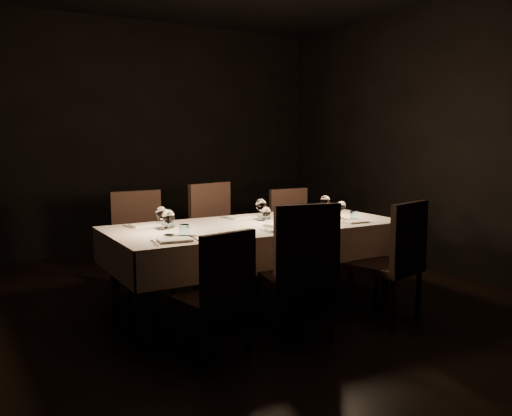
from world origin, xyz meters
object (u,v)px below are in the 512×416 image
dining_table (256,232)px  chair_far_right (294,229)px  chair_near_right (395,257)px  chair_near_left (219,289)px  chair_near_center (299,267)px  chair_far_center (218,232)px  chair_far_left (141,240)px

dining_table → chair_far_right: size_ratio=2.66×
dining_table → chair_near_right: (0.80, -0.85, -0.14)m
chair_near_left → chair_near_center: size_ratio=0.86×
dining_table → chair_near_left: chair_near_left is taller
dining_table → chair_far_center: (0.02, 0.79, -0.12)m
chair_near_right → chair_far_right: (0.12, 1.62, -0.02)m
chair_far_right → chair_near_left: bearing=-134.4°
dining_table → chair_far_right: 1.20m
chair_near_left → chair_near_right: 1.57m
dining_table → chair_near_left: (-0.77, -0.83, -0.19)m
chair_far_center → chair_far_right: bearing=-14.4°
dining_table → chair_near_right: size_ratio=2.52×
chair_far_left → dining_table: bearing=-47.1°
dining_table → chair_far_left: 1.14m
chair_near_left → chair_near_center: 0.67m
chair_far_left → chair_near_center: bearing=-67.4°
dining_table → chair_near_left: bearing=-132.8°
chair_near_center → chair_far_center: size_ratio=0.99×
chair_near_center → chair_far_center: chair_far_center is taller
chair_near_center → chair_far_left: size_ratio=1.04×
chair_near_left → chair_far_left: 1.67m
chair_far_right → chair_far_center: bearing=-179.1°
chair_far_center → chair_far_right: size_ratio=1.10×
chair_far_right → chair_near_right: bearing=-91.9°
chair_near_right → chair_far_left: chair_far_left is taller
dining_table → chair_far_right: bearing=39.9°
chair_near_left → chair_far_left: chair_far_left is taller
dining_table → chair_near_left: size_ratio=2.80×
chair_near_center → chair_far_center: (0.12, 1.59, 0.00)m
chair_far_left → chair_far_center: (0.78, -0.05, 0.02)m
chair_near_left → chair_far_right: 2.32m
chair_near_center → chair_far_right: size_ratio=1.10×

